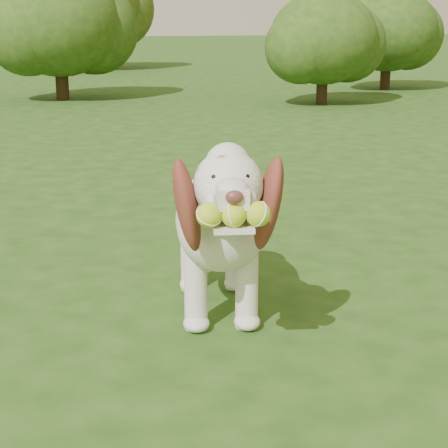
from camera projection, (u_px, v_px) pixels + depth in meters
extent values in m
plane|color=#1D4012|center=(287.00, 276.00, 3.50)|extent=(80.00, 80.00, 0.00)
ellipsoid|color=silver|center=(217.00, 220.00, 3.04)|extent=(0.42, 0.69, 0.34)
ellipsoid|color=silver|center=(222.00, 227.00, 2.79)|extent=(0.38, 0.38, 0.33)
ellipsoid|color=silver|center=(213.00, 208.00, 3.26)|extent=(0.34, 0.34, 0.31)
cylinder|color=silver|center=(225.00, 213.00, 2.64)|extent=(0.21, 0.29, 0.26)
sphere|color=silver|center=(228.00, 185.00, 2.49)|extent=(0.26, 0.26, 0.24)
sphere|color=silver|center=(228.00, 165.00, 2.49)|extent=(0.17, 0.17, 0.15)
cube|color=silver|center=(232.00, 196.00, 2.36)|extent=(0.12, 0.15, 0.06)
ellipsoid|color=#592D28|center=(234.00, 197.00, 2.28)|extent=(0.06, 0.04, 0.04)
cube|color=silver|center=(232.00, 226.00, 2.37)|extent=(0.15, 0.16, 0.02)
ellipsoid|color=brown|center=(187.00, 206.00, 2.50)|extent=(0.15, 0.22, 0.36)
ellipsoid|color=brown|center=(268.00, 204.00, 2.53)|extent=(0.15, 0.24, 0.36)
cylinder|color=silver|center=(210.00, 192.00, 3.38)|extent=(0.08, 0.17, 0.13)
cylinder|color=silver|center=(196.00, 293.00, 2.87)|extent=(0.10, 0.10, 0.30)
cylinder|color=silver|center=(247.00, 291.00, 2.89)|extent=(0.10, 0.10, 0.30)
cylinder|color=silver|center=(191.00, 258.00, 3.29)|extent=(0.10, 0.10, 0.30)
cylinder|color=silver|center=(235.00, 256.00, 3.30)|extent=(0.10, 0.10, 0.30)
sphere|color=#C1CF23|center=(209.00, 215.00, 2.31)|extent=(0.09, 0.09, 0.08)
sphere|color=#C1CF23|center=(234.00, 215.00, 2.32)|extent=(0.09, 0.09, 0.08)
sphere|color=#C1CF23|center=(258.00, 214.00, 2.33)|extent=(0.09, 0.09, 0.08)
cylinder|color=#382314|center=(322.00, 87.00, 10.07)|extent=(0.15, 0.15, 0.48)
ellipsoid|color=#214414|center=(324.00, 38.00, 9.90)|extent=(1.43, 1.43, 1.22)
cylinder|color=#382314|center=(385.00, 73.00, 12.06)|extent=(0.16, 0.16, 0.52)
ellipsoid|color=#214414|center=(388.00, 29.00, 11.87)|extent=(1.55, 1.55, 1.32)
cylinder|color=#382314|center=(89.00, 52.00, 16.36)|extent=(0.24, 0.24, 0.78)
ellipsoid|color=#214414|center=(86.00, 2.00, 16.08)|extent=(2.33, 2.33, 1.98)
cylinder|color=#382314|center=(62.00, 79.00, 10.60)|extent=(0.18, 0.18, 0.58)
ellipsoid|color=#214414|center=(59.00, 22.00, 10.38)|extent=(1.75, 1.75, 1.49)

